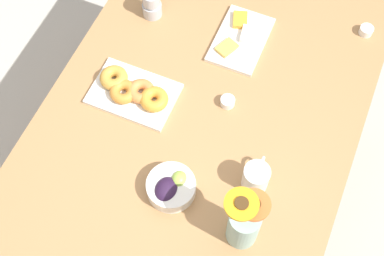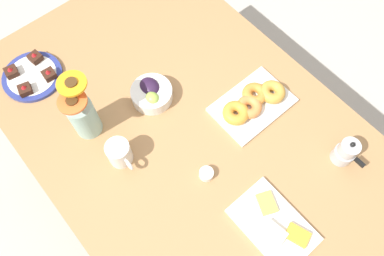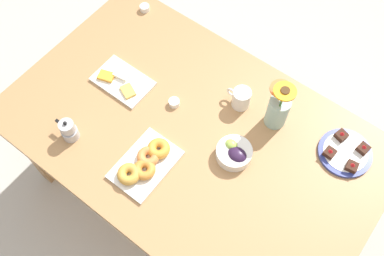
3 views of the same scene
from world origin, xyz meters
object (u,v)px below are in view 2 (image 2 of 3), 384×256
coffee_mug (119,153)px  flower_vase (83,115)px  dining_table (192,143)px  grape_bowl (151,93)px  dessert_plate (32,76)px  croissant_platter (253,103)px  moka_pot (346,152)px  cheese_platter (274,225)px  jam_cup_berry (206,174)px

coffee_mug → flower_vase: size_ratio=0.42×
dining_table → coffee_mug: 0.29m
grape_bowl → dessert_plate: 0.46m
coffee_mug → dessert_plate: 0.49m
dining_table → coffee_mug: coffee_mug is taller
croissant_platter → flower_vase: size_ratio=1.03×
coffee_mug → croissant_platter: bearing=73.6°
coffee_mug → croissant_platter: (0.14, 0.48, -0.03)m
coffee_mug → croissant_platter: coffee_mug is taller
coffee_mug → dessert_plate: size_ratio=0.52×
coffee_mug → grape_bowl: size_ratio=0.77×
coffee_mug → moka_pot: bearing=49.7°
cheese_platter → jam_cup_berry: bearing=-168.7°
coffee_mug → dining_table: bearing=71.3°
dessert_plate → flower_vase: size_ratio=0.82×
croissant_platter → grape_bowl: bearing=-136.1°
coffee_mug → cheese_platter: bearing=25.0°
cheese_platter → croissant_platter: bearing=144.7°
dining_table → jam_cup_berry: jam_cup_berry is taller
cheese_platter → moka_pot: (-0.01, 0.33, 0.04)m
cheese_platter → croissant_platter: croissant_platter is taller
dining_table → dessert_plate: size_ratio=7.21×
jam_cup_berry → dining_table: bearing=156.5°
jam_cup_berry → coffee_mug: bearing=-142.3°
jam_cup_berry → dessert_plate: (-0.71, -0.24, -0.00)m
cheese_platter → croissant_platter: (-0.35, 0.25, 0.01)m
croissant_platter → dessert_plate: bearing=-139.0°
coffee_mug → flower_vase: 0.17m
coffee_mug → jam_cup_berry: coffee_mug is taller
coffee_mug → moka_pot: moka_pot is taller
jam_cup_berry → moka_pot: size_ratio=0.40×
cheese_platter → croissant_platter: size_ratio=0.93×
croissant_platter → dessert_plate: (-0.62, -0.54, -0.01)m
croissant_platter → moka_pot: bearing=14.5°
dining_table → coffee_mug: (-0.08, -0.24, 0.13)m
croissant_platter → moka_pot: (0.34, 0.09, 0.03)m
dessert_plate → croissant_platter: bearing=41.0°
cheese_platter → moka_pot: size_ratio=2.18×
dining_table → grape_bowl: (-0.20, -0.02, 0.12)m
dining_table → grape_bowl: 0.23m
dessert_plate → moka_pot: 1.14m
dining_table → croissant_platter: 0.26m
dining_table → croissant_platter: croissant_platter is taller
croissant_platter → jam_cup_berry: 0.31m
grape_bowl → dining_table: bearing=4.9°
dining_table → flower_vase: bearing=-133.6°
cheese_platter → dessert_plate: (-0.97, -0.29, 0.00)m
coffee_mug → grape_bowl: 0.26m
jam_cup_berry → dessert_plate: dessert_plate is taller
dining_table → croissant_platter: size_ratio=5.71×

